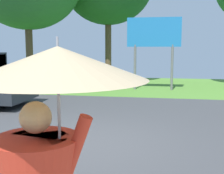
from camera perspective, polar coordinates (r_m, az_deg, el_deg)
The scene contains 2 objects.
ground_plane at distance 9.31m, azimuth -0.30°, elevation -5.37°, with size 40.00×22.00×0.20m.
roadside_billboard at distance 14.42m, azimuth 8.19°, elevation 9.58°, with size 2.60×0.12×3.50m.
Camera 1 is at (1.65, -5.97, 2.06)m, focal length 46.76 mm.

